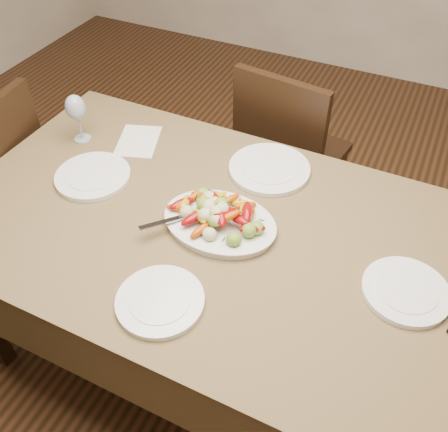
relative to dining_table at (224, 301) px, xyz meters
name	(u,v)px	position (x,y,z in m)	size (l,w,h in m)	color
floor	(168,403)	(-0.11, -0.29, -0.38)	(6.00, 6.00, 0.00)	#3C2312
dining_table	(224,301)	(0.00, 0.00, 0.00)	(1.84, 1.04, 0.76)	brown
chair_far	(293,153)	(-0.04, 0.85, 0.10)	(0.42, 0.42, 0.95)	black
serving_platter	(220,224)	(-0.02, 0.01, 0.39)	(0.36, 0.27, 0.02)	white
roasted_vegetables	(220,211)	(-0.02, 0.01, 0.45)	(0.30, 0.20, 0.09)	maroon
serving_spoon	(196,217)	(-0.08, -0.03, 0.43)	(0.28, 0.06, 0.03)	#9EA0A8
plate_left	(93,176)	(-0.53, 0.03, 0.39)	(0.27, 0.27, 0.02)	white
plate_right	(406,291)	(0.57, -0.01, 0.39)	(0.25, 0.25, 0.02)	white
plate_far	(269,169)	(0.02, 0.34, 0.39)	(0.29, 0.29, 0.02)	white
plate_near	(160,301)	(-0.04, -0.34, 0.39)	(0.25, 0.25, 0.02)	white
wine_glass	(78,117)	(-0.71, 0.21, 0.48)	(0.08, 0.08, 0.20)	#8C99A5
menu_card	(138,141)	(-0.51, 0.30, 0.38)	(0.15, 0.21, 0.00)	silver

